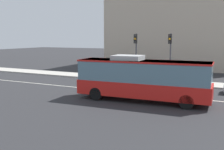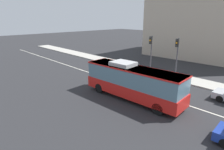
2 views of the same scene
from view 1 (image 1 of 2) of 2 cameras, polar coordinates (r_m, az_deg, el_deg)
The scene contains 7 objects.
ground_plane at distance 22.91m, azimuth 9.17°, elevation -4.24°, with size 160.00×160.00×0.00m, color #28282B.
sidewalk_kerb at distance 29.32m, azimuth 13.05°, elevation -1.51°, with size 80.00×2.98×0.14m, color #B2ADA3.
lane_centre_line at distance 22.91m, azimuth 9.17°, elevation -4.23°, with size 76.00×0.16×0.01m, color silver.
transit_bus at distance 20.37m, azimuth 6.47°, elevation -0.55°, with size 10.12×3.06×3.46m.
traffic_light_near_corner at distance 29.01m, azimuth 5.07°, elevation 5.51°, with size 0.33×0.62×5.20m.
traffic_light_mid_block at distance 27.97m, azimuth 12.23°, elevation 5.27°, with size 0.33×0.62×5.20m.
office_block_background at distance 47.61m, azimuth 14.54°, elevation 10.18°, with size 21.94×17.15×13.60m.
Camera 1 is at (6.48, -21.44, 4.85)m, focal length 43.10 mm.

